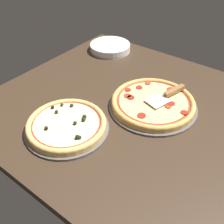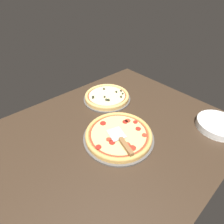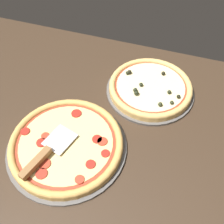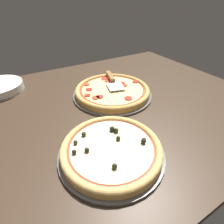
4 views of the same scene
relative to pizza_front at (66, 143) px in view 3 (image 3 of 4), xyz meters
The scene contains 6 objects.
ground_plane 7.38cm from the pizza_front, 76.95° to the left, with size 136.63×111.51×3.60cm, color #38281C.
pizza_pan_front 2.07cm from the pizza_front, 122.42° to the left, with size 39.49×39.49×1.00cm, color #565451.
pizza_front is the anchor object (origin of this frame).
pizza_pan_back 39.38cm from the pizza_front, 59.15° to the left, with size 34.15×34.15×1.00cm, color #565451.
pizza_back 39.31cm from the pizza_front, 59.14° to the left, with size 32.10×32.10×4.24cm.
serving_spatula 9.13cm from the pizza_front, 117.65° to the right, with size 10.55×21.69×2.00cm.
Camera 3 is at (27.19, -44.56, 74.91)cm, focal length 42.00 mm.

